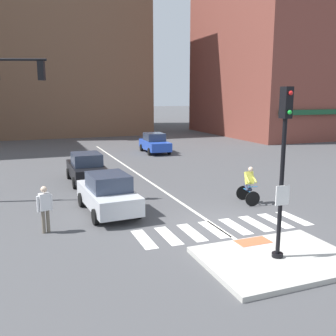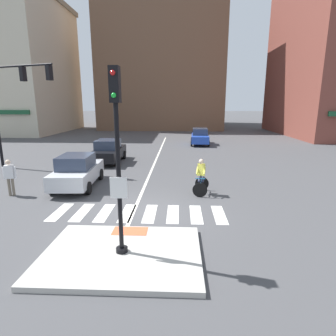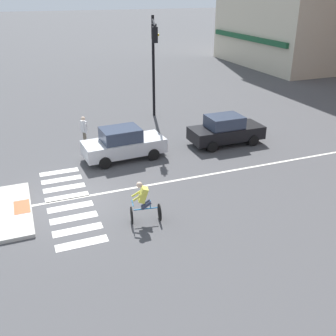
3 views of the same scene
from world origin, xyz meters
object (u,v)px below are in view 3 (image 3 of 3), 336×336
at_px(pedestrian_at_curb_left, 84,129).
at_px(car_silver_westbound_near, 123,144).
at_px(cyclist, 144,201).
at_px(car_black_westbound_far, 226,130).
at_px(traffic_light_mast, 154,51).

bearing_deg(pedestrian_at_curb_left, car_silver_westbound_near, 30.96).
bearing_deg(cyclist, car_silver_westbound_near, 171.64).
height_order(car_black_westbound_far, pedestrian_at_curb_left, pedestrian_at_curb_left).
height_order(car_black_westbound_far, cyclist, cyclist).
bearing_deg(traffic_light_mast, car_black_westbound_far, 24.90).
bearing_deg(cyclist, traffic_light_mast, 158.55).
bearing_deg(car_black_westbound_far, car_silver_westbound_near, -90.61).
distance_m(car_black_westbound_far, pedestrian_at_curb_left, 7.81).
xyz_separation_m(car_silver_westbound_near, cyclist, (6.09, -0.90, 0.06)).
height_order(car_silver_westbound_near, cyclist, cyclist).
bearing_deg(pedestrian_at_curb_left, traffic_light_mast, 116.81).
height_order(traffic_light_mast, pedestrian_at_curb_left, traffic_light_mast).
relative_size(traffic_light_mast, pedestrian_at_curb_left, 3.86).
height_order(cyclist, pedestrian_at_curb_left, cyclist).
distance_m(traffic_light_mast, car_black_westbound_far, 6.72).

